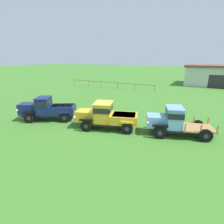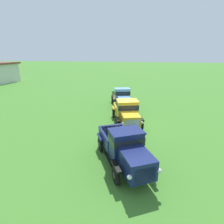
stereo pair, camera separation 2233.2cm
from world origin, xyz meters
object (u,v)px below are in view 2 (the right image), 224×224
object	(u,v)px
vintage_truck_second_in_line	(127,112)
vintage_truck_midrow_center	(122,97)
vintage_truck_foreground_near	(124,146)
oil_drum_beside_row	(115,94)

from	to	relation	value
vintage_truck_second_in_line	vintage_truck_midrow_center	world-z (taller)	vintage_truck_second_in_line
vintage_truck_foreground_near	vintage_truck_second_in_line	size ratio (longest dim) A/B	0.98
vintage_truck_second_in_line	oil_drum_beside_row	distance (m)	9.85
vintage_truck_midrow_center	vintage_truck_second_in_line	bearing A→B (deg)	-166.60
oil_drum_beside_row	vintage_truck_second_in_line	bearing A→B (deg)	-162.61
vintage_truck_foreground_near	vintage_truck_midrow_center	distance (m)	10.65
vintage_truck_foreground_near	vintage_truck_midrow_center	size ratio (longest dim) A/B	1.01
vintage_truck_second_in_line	oil_drum_beside_row	size ratio (longest dim) A/B	6.07
vintage_truck_second_in_line	vintage_truck_midrow_center	distance (m)	4.93
vintage_truck_foreground_near	oil_drum_beside_row	xyz separation A→B (m)	(15.08, 3.58, -0.66)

